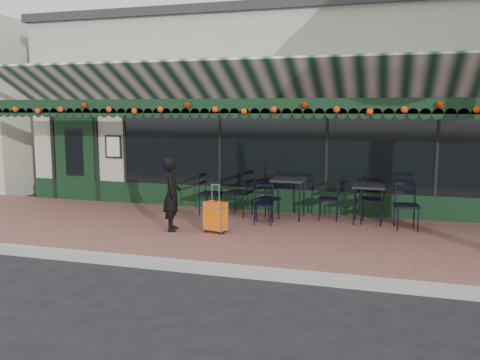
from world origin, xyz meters
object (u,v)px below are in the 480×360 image
(chair_b_left, at_px, (239,193))
(chair_b_front, at_px, (264,204))
(woman, at_px, (172,194))
(chair_a_right, at_px, (372,200))
(cafe_table_a, at_px, (369,189))
(cafe_table_b, at_px, (289,183))
(chair_a_left, at_px, (329,199))
(chair_b_right, at_px, (267,199))
(chair_solo, at_px, (211,194))
(suitcase, at_px, (216,217))
(chair_a_front, at_px, (407,206))

(chair_b_left, bearing_deg, chair_b_front, 58.56)
(woman, xyz_separation_m, chair_a_right, (3.56, 1.66, -0.22))
(cafe_table_a, xyz_separation_m, chair_a_right, (0.08, 0.00, -0.22))
(chair_b_left, bearing_deg, chair_a_right, 101.50)
(cafe_table_b, height_order, chair_a_left, chair_a_left)
(woman, height_order, chair_b_right, woman)
(chair_b_front, distance_m, chair_solo, 1.43)
(chair_a_right, bearing_deg, chair_b_left, 92.97)
(cafe_table_b, height_order, chair_a_right, chair_a_right)
(cafe_table_a, height_order, chair_b_right, chair_b_right)
(suitcase, height_order, chair_a_left, suitcase)
(chair_a_right, xyz_separation_m, chair_solo, (-3.36, -0.11, -0.01))
(chair_b_right, distance_m, chair_b_front, 0.41)
(cafe_table_b, distance_m, chair_a_left, 0.89)
(chair_b_front, bearing_deg, suitcase, -132.71)
(suitcase, xyz_separation_m, chair_b_left, (-0.01, 1.54, 0.20))
(chair_b_front, bearing_deg, woman, -153.34)
(woman, relative_size, chair_b_front, 1.74)
(chair_a_left, bearing_deg, chair_solo, -88.45)
(cafe_table_a, xyz_separation_m, chair_a_front, (0.71, -0.34, -0.24))
(chair_solo, bearing_deg, suitcase, -153.94)
(woman, height_order, chair_b_front, woman)
(cafe_table_b, relative_size, chair_a_front, 0.92)
(cafe_table_a, xyz_separation_m, chair_solo, (-3.28, -0.10, -0.24))
(chair_a_left, relative_size, chair_b_right, 0.99)
(chair_a_left, xyz_separation_m, chair_b_left, (-1.87, -0.15, 0.08))
(woman, height_order, chair_solo, woman)
(suitcase, bearing_deg, chair_b_left, 105.78)
(chair_b_front, bearing_deg, chair_a_left, 26.10)
(chair_b_left, height_order, chair_b_front, chair_b_left)
(suitcase, xyz_separation_m, chair_a_front, (3.36, 1.25, 0.15))
(chair_b_front, bearing_deg, cafe_table_a, 12.01)
(chair_b_left, bearing_deg, woman, -16.99)
(cafe_table_a, xyz_separation_m, chair_b_right, (-2.00, -0.26, -0.26))
(chair_b_left, xyz_separation_m, chair_solo, (-0.63, -0.05, -0.05))
(woman, height_order, suitcase, woman)
(suitcase, distance_m, chair_b_right, 1.49)
(suitcase, relative_size, cafe_table_a, 1.16)
(suitcase, distance_m, chair_a_front, 3.59)
(suitcase, distance_m, chair_a_left, 2.51)
(chair_a_left, xyz_separation_m, chair_b_front, (-1.18, -0.76, -0.03))
(suitcase, height_order, cafe_table_a, suitcase)
(chair_b_front, height_order, chair_solo, chair_solo)
(cafe_table_b, bearing_deg, chair_b_right, -142.96)
(chair_a_right, relative_size, chair_b_right, 1.09)
(cafe_table_b, xyz_separation_m, chair_solo, (-1.67, -0.13, -0.29))
(woman, xyz_separation_m, chair_solo, (0.20, 1.55, -0.23))
(cafe_table_a, xyz_separation_m, chair_a_left, (-0.79, 0.10, -0.26))
(cafe_table_b, bearing_deg, suitcase, -122.57)
(chair_b_left, height_order, chair_solo, chair_b_left)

